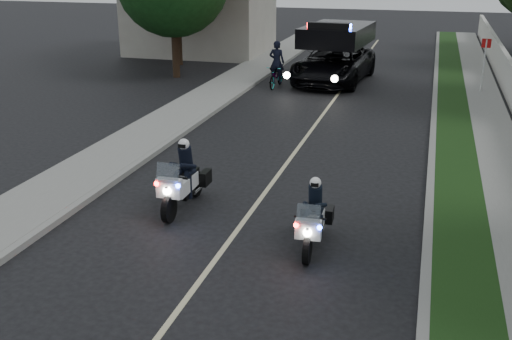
{
  "coord_description": "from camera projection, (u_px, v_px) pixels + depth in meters",
  "views": [
    {
      "loc": [
        3.82,
        -9.31,
        5.84
      ],
      "look_at": [
        0.06,
        3.57,
        1.0
      ],
      "focal_mm": 42.27,
      "sensor_mm": 36.0,
      "label": 1
    }
  ],
  "objects": [
    {
      "name": "ground",
      "position": [
        200.0,
        281.0,
        11.4
      ],
      "size": [
        120.0,
        120.0,
        0.0
      ],
      "primitive_type": "plane",
      "color": "black",
      "rests_on": "ground"
    },
    {
      "name": "police_moto_left",
      "position": [
        184.0,
        208.0,
        14.67
      ],
      "size": [
        0.71,
        2.02,
        1.72
      ],
      "primitive_type": null,
      "rotation": [
        0.0,
        0.0,
        0.0
      ],
      "color": "silver",
      "rests_on": "ground"
    },
    {
      "name": "tree_left_far",
      "position": [
        180.0,
        65.0,
        33.5
      ],
      "size": [
        8.91,
        8.91,
        11.25
      ],
      "primitive_type": null,
      "rotation": [
        0.0,
        0.0,
        0.42
      ],
      "color": "#183310",
      "rests_on": "ground"
    },
    {
      "name": "police_moto_right",
      "position": [
        312.0,
        246.0,
        12.74
      ],
      "size": [
        0.71,
        1.81,
        1.52
      ],
      "primitive_type": null,
      "rotation": [
        0.0,
        0.0,
        0.05
      ],
      "color": "silver",
      "rests_on": "ground"
    },
    {
      "name": "tree_left_near",
      "position": [
        177.0,
        77.0,
        30.14
      ],
      "size": [
        6.59,
        6.59,
        9.1
      ],
      "primitive_type": null,
      "rotation": [
        0.0,
        0.0,
        -0.24
      ],
      "color": "#154116",
      "rests_on": "ground"
    },
    {
      "name": "curb_right",
      "position": [
        432.0,
        144.0,
        19.33
      ],
      "size": [
        0.2,
        60.0,
        0.15
      ],
      "primitive_type": "cube",
      "color": "gray",
      "rests_on": "ground"
    },
    {
      "name": "cyclist",
      "position": [
        276.0,
        87.0,
        27.87
      ],
      "size": [
        0.7,
        0.47,
        1.93
      ],
      "primitive_type": "imported",
      "rotation": [
        0.0,
        0.0,
        3.13
      ],
      "color": "black",
      "rests_on": "ground"
    },
    {
      "name": "lane_marking",
      "position": [
        307.0,
        136.0,
        20.43
      ],
      "size": [
        0.12,
        50.0,
        0.01
      ],
      "primitive_type": "cube",
      "color": "#BFB78C",
      "rests_on": "ground"
    },
    {
      "name": "curb_left",
      "position": [
        194.0,
        125.0,
        21.48
      ],
      "size": [
        0.2,
        60.0,
        0.15
      ],
      "primitive_type": "cube",
      "color": "gray",
      "rests_on": "ground"
    },
    {
      "name": "bicycle",
      "position": [
        276.0,
        87.0,
        27.87
      ],
      "size": [
        0.73,
        1.92,
        0.99
      ],
      "primitive_type": "imported",
      "rotation": [
        0.0,
        0.0,
        -0.04
      ],
      "color": "black",
      "rests_on": "ground"
    },
    {
      "name": "grass_verge",
      "position": [
        455.0,
        146.0,
        19.14
      ],
      "size": [
        1.2,
        60.0,
        0.16
      ],
      "primitive_type": "cube",
      "color": "#193814",
      "rests_on": "ground"
    },
    {
      "name": "sidewalk_right",
      "position": [
        499.0,
        149.0,
        18.8
      ],
      "size": [
        1.4,
        60.0,
        0.16
      ],
      "primitive_type": "cube",
      "color": "gray",
      "rests_on": "ground"
    },
    {
      "name": "police_suv",
      "position": [
        333.0,
        82.0,
        29.03
      ],
      "size": [
        3.52,
        6.65,
        3.12
      ],
      "primitive_type": "imported",
      "rotation": [
        0.0,
        0.0,
        -0.09
      ],
      "color": "black",
      "rests_on": "ground"
    },
    {
      "name": "sidewalk_left",
      "position": [
        166.0,
        122.0,
        21.77
      ],
      "size": [
        2.0,
        60.0,
        0.16
      ],
      "primitive_type": "cube",
      "color": "gray",
      "rests_on": "ground"
    },
    {
      "name": "sign_post",
      "position": [
        480.0,
        95.0,
        26.42
      ],
      "size": [
        0.46,
        0.46,
        2.5
      ],
      "primitive_type": null,
      "rotation": [
        0.0,
        0.0,
        -0.19
      ],
      "color": "#A6170B",
      "rests_on": "ground"
    }
  ]
}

